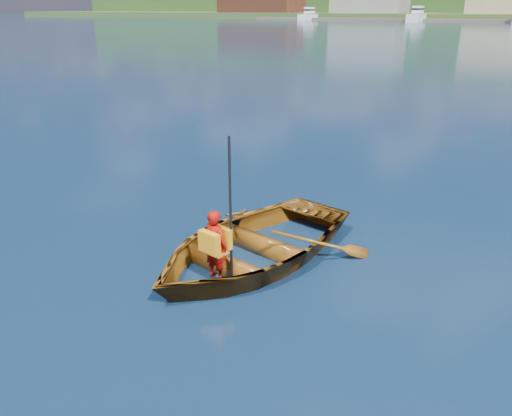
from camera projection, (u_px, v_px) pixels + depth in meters
ground at (295, 300)px, 6.72m from camera, size 600.00×600.00×0.00m
rowboat at (251, 244)px, 7.73m from camera, size 3.53×4.38×0.80m
child_paddler at (216, 244)px, 6.86m from camera, size 0.42×0.39×2.05m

